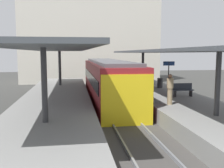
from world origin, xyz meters
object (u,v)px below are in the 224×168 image
Objects in this scene: litter_bin at (160,83)px; platform_sign at (169,69)px; passenger_near_bench at (170,89)px; passenger_mid_platform at (144,80)px; passenger_far_end at (131,77)px; platform_bench at (182,89)px; commuter_train at (108,81)px.

platform_sign is at bearing -77.42° from litter_bin.
passenger_near_bench is (-2.06, -5.61, -0.74)m from platform_sign.
passenger_near_bench is 0.98× the size of passenger_mid_platform.
passenger_far_end is (-2.28, 0.68, 0.44)m from litter_bin.
platform_sign is 1.73m from litter_bin.
platform_bench reaches higher than litter_bin.
platform_bench is at bearing -93.88° from platform_sign.
platform_bench is 0.63× the size of platform_sign.
passenger_far_end reaches higher than platform_bench.
commuter_train reaches higher than passenger_near_bench.
passenger_near_bench is 7.50m from passenger_far_end.
litter_bin is 0.47× the size of passenger_mid_platform.
litter_bin is at bearing 90.76° from platform_bench.
commuter_train reaches higher than litter_bin.
platform_bench is 4.30m from litter_bin.
passenger_mid_platform is (-1.93, -2.04, 0.49)m from litter_bin.
platform_sign is at bearing -36.35° from passenger_far_end.
passenger_far_end is at bearing 97.32° from passenger_mid_platform.
passenger_far_end is (-0.49, 7.48, -0.04)m from passenger_near_bench.
passenger_mid_platform is 1.06× the size of passenger_far_end.
platform_sign is 1.36× the size of passenger_far_end.
litter_bin is 2.42m from passenger_far_end.
passenger_near_bench is (2.64, -6.19, 0.15)m from commuter_train.
litter_bin is 2.85m from passenger_mid_platform.
platform_sign is (0.21, 3.10, 1.16)m from platform_bench.
platform_bench is 0.83× the size of passenger_near_bench.
litter_bin is (-0.27, 1.20, -1.22)m from platform_sign.
commuter_train is 8.68× the size of passenger_near_bench.
passenger_near_bench is at bearing -126.47° from platform_bench.
platform_bench is 0.86× the size of passenger_far_end.
passenger_far_end is at bearing 30.97° from commuter_train.
passenger_far_end is at bearing 143.65° from platform_sign.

